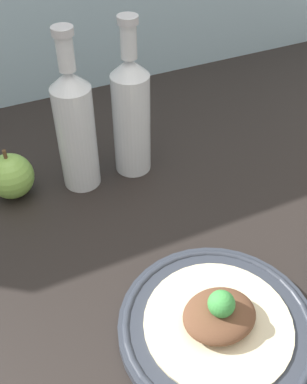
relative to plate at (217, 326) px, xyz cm
name	(u,v)px	position (x,y,z in cm)	size (l,w,h in cm)	color
ground_plane	(129,262)	(-5.61, 17.34, -3.01)	(180.00, 110.00, 4.00)	black
plate	(217,326)	(0.00, 0.00, 0.00)	(26.42, 26.42, 1.90)	#2D333D
plated_food	(219,317)	(0.00, 0.00, 2.15)	(19.64, 19.64, 6.25)	beige
cider_bottle_left	(76,127)	(-6.63, 37.01, 10.80)	(6.66, 6.66, 28.84)	silver
cider_bottle_right	(131,114)	(3.49, 37.01, 10.80)	(6.66, 6.66, 28.84)	silver
apple	(11,176)	(-18.67, 38.85, 2.99)	(7.99, 7.99, 9.52)	#84B74C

